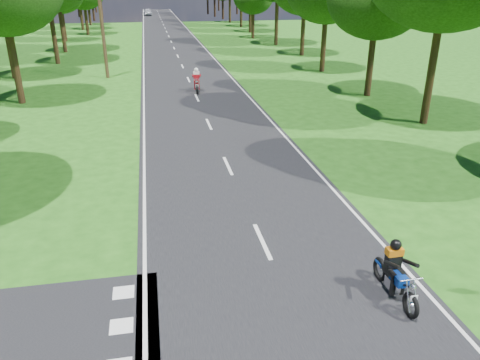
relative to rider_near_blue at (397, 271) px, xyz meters
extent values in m
plane|color=#1E5112|center=(-2.44, 1.04, -0.74)|extent=(160.00, 160.00, 0.00)
cube|color=black|center=(-2.44, 51.04, -0.73)|extent=(7.00, 140.00, 0.02)
cube|color=silver|center=(-2.44, 3.04, -0.71)|extent=(0.12, 2.00, 0.01)
cube|color=silver|center=(-2.44, 9.04, -0.71)|extent=(0.12, 2.00, 0.01)
cube|color=silver|center=(-2.44, 15.04, -0.71)|extent=(0.12, 2.00, 0.01)
cube|color=silver|center=(-2.44, 21.04, -0.71)|extent=(0.12, 2.00, 0.01)
cube|color=silver|center=(-2.44, 27.04, -0.71)|extent=(0.12, 2.00, 0.01)
cube|color=silver|center=(-2.44, 33.04, -0.71)|extent=(0.12, 2.00, 0.01)
cube|color=silver|center=(-2.44, 39.04, -0.71)|extent=(0.12, 2.00, 0.01)
cube|color=silver|center=(-2.44, 45.04, -0.71)|extent=(0.12, 2.00, 0.01)
cube|color=silver|center=(-2.44, 51.04, -0.71)|extent=(0.12, 2.00, 0.01)
cube|color=silver|center=(-2.44, 57.04, -0.71)|extent=(0.12, 2.00, 0.01)
cube|color=silver|center=(-2.44, 63.04, -0.71)|extent=(0.12, 2.00, 0.01)
cube|color=silver|center=(-2.44, 69.04, -0.71)|extent=(0.12, 2.00, 0.01)
cube|color=silver|center=(-2.44, 75.04, -0.71)|extent=(0.12, 2.00, 0.01)
cube|color=silver|center=(-2.44, 81.04, -0.71)|extent=(0.12, 2.00, 0.01)
cube|color=silver|center=(-2.44, 87.04, -0.71)|extent=(0.12, 2.00, 0.01)
cube|color=silver|center=(-2.44, 93.04, -0.71)|extent=(0.12, 2.00, 0.01)
cube|color=silver|center=(-2.44, 99.04, -0.71)|extent=(0.12, 2.00, 0.01)
cube|color=silver|center=(-2.44, 105.04, -0.71)|extent=(0.12, 2.00, 0.01)
cube|color=silver|center=(-2.44, 111.04, -0.71)|extent=(0.12, 2.00, 0.01)
cube|color=silver|center=(-2.44, 117.04, -0.71)|extent=(0.12, 2.00, 0.01)
cube|color=silver|center=(-5.74, 51.04, -0.71)|extent=(0.10, 140.00, 0.01)
cube|color=silver|center=(0.86, 51.04, -0.71)|extent=(0.10, 140.00, 0.01)
cube|color=silver|center=(-6.24, 0.14, -0.71)|extent=(0.50, 0.50, 0.01)
cube|color=silver|center=(-6.24, 1.34, -0.71)|extent=(0.50, 0.50, 0.01)
cylinder|color=black|center=(-13.01, 21.80, 1.22)|extent=(0.40, 0.40, 3.91)
cylinder|color=black|center=(-15.37, 30.22, 1.16)|extent=(0.40, 0.40, 3.79)
cylinder|color=black|center=(-13.26, 36.64, 1.42)|extent=(0.40, 0.40, 4.32)
cylinder|color=black|center=(-13.70, 44.14, 1.47)|extent=(0.40, 0.40, 4.40)
cylinder|color=black|center=(-15.05, 53.82, 0.87)|extent=(0.40, 0.40, 3.20)
cylinder|color=black|center=(-13.19, 61.19, 0.88)|extent=(0.40, 0.40, 3.22)
cylinder|color=black|center=(-14.73, 68.96, 1.07)|extent=(0.40, 0.40, 3.61)
cylinder|color=black|center=(-14.38, 76.78, 0.60)|extent=(0.40, 0.40, 2.67)
cylinder|color=black|center=(-14.62, 85.94, 0.81)|extent=(0.40, 0.40, 3.09)
cylinder|color=black|center=(-13.67, 92.45, 1.50)|extent=(0.40, 0.40, 4.48)
cylinder|color=black|center=(-14.72, 101.43, 1.31)|extent=(0.40, 0.40, 4.09)
cylinder|color=black|center=(8.63, 13.24, 1.54)|extent=(0.40, 0.40, 4.56)
cylinder|color=black|center=(8.49, 19.73, 1.01)|extent=(0.40, 0.40, 3.49)
cylinder|color=black|center=(8.63, 28.62, 1.11)|extent=(0.40, 0.40, 3.69)
cylinder|color=black|center=(9.73, 37.46, 1.14)|extent=(0.40, 0.40, 3.74)
cylinder|color=black|center=(9.28, 45.76, 1.59)|extent=(0.40, 0.40, 4.64)
cylinder|color=black|center=(8.11, 52.96, 0.72)|extent=(0.40, 0.40, 2.91)
cylinder|color=black|center=(9.33, 60.44, 1.20)|extent=(0.40, 0.40, 3.88)
cylinder|color=black|center=(9.66, 68.91, 1.35)|extent=(0.40, 0.40, 4.18)
cylinder|color=black|center=(9.36, 77.87, 1.58)|extent=(0.40, 0.40, 4.63)
cylinder|color=black|center=(9.25, 85.16, 0.95)|extent=(0.40, 0.40, 3.36)
cylinder|color=black|center=(8.70, 92.38, 1.31)|extent=(0.40, 0.40, 4.09)
cylinder|color=black|center=(8.25, 100.14, 1.51)|extent=(0.40, 0.40, 4.48)
cylinder|color=black|center=(-16.44, 111.04, 1.18)|extent=(0.40, 0.40, 3.84)
cylinder|color=black|center=(12.56, 113.04, 1.34)|extent=(0.40, 0.40, 4.16)
cylinder|color=black|center=(-18.44, 96.04, 1.02)|extent=(0.40, 0.40, 3.52)
cylinder|color=black|center=(14.56, 99.04, 1.50)|extent=(0.40, 0.40, 4.48)
cylinder|color=#382616|center=(-8.44, 29.04, 3.26)|extent=(0.26, 0.26, 8.00)
imported|color=silver|center=(-4.80, 98.51, -0.01)|extent=(1.75, 4.17, 1.41)
camera|label=1|loc=(-5.23, -8.20, 6.13)|focal=35.00mm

